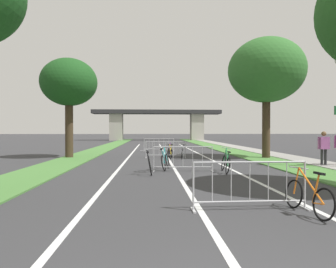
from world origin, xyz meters
TOP-DOWN VIEW (x-y plane):
  - grass_verge_left at (-5.59, 25.50)m, footprint 2.15×62.33m
  - grass_verge_right at (5.59, 25.50)m, footprint 2.15×62.33m
  - sidewalk_path_right at (7.55, 25.50)m, footprint 1.78×62.33m
  - lane_stripe_center at (0.00, 18.03)m, footprint 0.14×36.06m
  - lane_stripe_right_lane at (2.48, 18.03)m, footprint 0.14×36.06m
  - lane_stripe_left_lane at (-2.48, 18.03)m, footprint 0.14×36.06m
  - overpass_bridge at (0.00, 51.51)m, footprint 22.45×3.33m
  - tree_left_oak_near at (-6.15, 17.19)m, footprint 3.47×3.47m
  - tree_right_pine_near at (6.04, 16.28)m, footprint 4.66×4.66m
  - crowd_barrier_nearest at (1.08, 4.38)m, footprint 2.52×0.47m
  - crowd_barrier_second at (0.29, 10.61)m, footprint 2.53×0.55m
  - crowd_barrier_third at (-0.13, 16.84)m, footprint 2.53×0.51m
  - crowd_barrier_fourth at (-0.39, 23.07)m, footprint 2.53×0.55m
  - bicycle_teal_0 at (-0.43, 11.17)m, footprint 0.53×1.67m
  - bicycle_purple_1 at (0.18, 17.38)m, footprint 0.50×1.61m
  - bicycle_yellow_2 at (0.10, 16.44)m, footprint 0.45×1.65m
  - bicycle_white_3 at (0.88, 16.41)m, footprint 0.55×1.62m
  - bicycle_orange_4 at (2.16, 3.99)m, footprint 0.46×1.61m
  - bicycle_green_5 at (2.01, 10.19)m, footprint 0.53×1.73m
  - bicycle_black_6 at (-1.10, 10.03)m, footprint 0.48×1.78m
  - pedestrian_in_red_jacket at (7.15, 11.92)m, footprint 0.61×0.29m

SIDE VIEW (x-z plane):
  - lane_stripe_center at x=0.00m, z-range 0.00..0.01m
  - lane_stripe_right_lane at x=2.48m, z-range 0.00..0.01m
  - lane_stripe_left_lane at x=-2.48m, z-range 0.00..0.01m
  - grass_verge_left at x=-5.59m, z-range 0.00..0.05m
  - grass_verge_right at x=5.59m, z-range 0.00..0.05m
  - sidewalk_path_right at x=7.55m, z-range 0.00..0.08m
  - bicycle_yellow_2 at x=0.10m, z-range -0.09..0.80m
  - bicycle_orange_4 at x=2.16m, z-range -0.11..0.83m
  - bicycle_purple_1 at x=0.18m, z-range -0.11..0.84m
  - bicycle_white_3 at x=0.88m, z-range -0.09..0.83m
  - bicycle_green_5 at x=2.01m, z-range -0.14..0.89m
  - bicycle_teal_0 at x=-0.43m, z-range -0.11..0.88m
  - bicycle_black_6 at x=-1.10m, z-range -0.13..0.91m
  - crowd_barrier_nearest at x=1.08m, z-range 0.00..1.05m
  - crowd_barrier_second at x=0.29m, z-range 0.00..1.05m
  - crowd_barrier_third at x=-0.13m, z-range 0.00..1.05m
  - crowd_barrier_fourth at x=-0.39m, z-range 0.00..1.05m
  - pedestrian_in_red_jacket at x=7.15m, z-range 0.18..1.85m
  - overpass_bridge at x=0.00m, z-range 1.01..6.32m
  - tree_left_oak_near at x=-6.15m, z-range 1.56..7.76m
  - tree_right_pine_near at x=6.04m, z-range 1.68..9.09m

